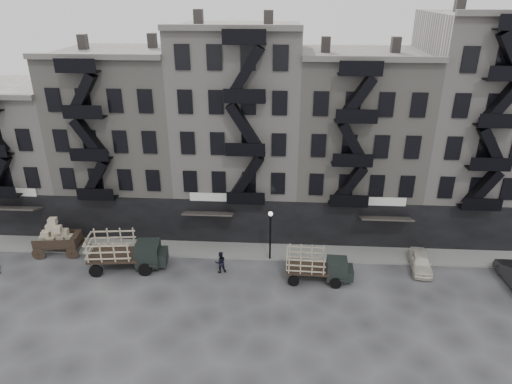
# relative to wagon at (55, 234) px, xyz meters

# --- Properties ---
(ground) EXTENTS (140.00, 140.00, 0.00)m
(ground) POSITION_rel_wagon_xyz_m (14.17, -2.61, -1.75)
(ground) COLOR #38383A
(ground) RESTS_ON ground
(sidewalk) EXTENTS (55.00, 2.50, 0.15)m
(sidewalk) POSITION_rel_wagon_xyz_m (14.17, 1.14, -1.68)
(sidewalk) COLOR slate
(sidewalk) RESTS_ON ground
(building_west) EXTENTS (10.00, 11.35, 13.20)m
(building_west) POSITION_rel_wagon_xyz_m (-5.83, 7.22, 4.25)
(building_west) COLOR #A59F98
(building_west) RESTS_ON ground
(building_midwest) EXTENTS (10.00, 11.35, 16.20)m
(building_midwest) POSITION_rel_wagon_xyz_m (4.17, 7.21, 5.75)
(building_midwest) COLOR gray
(building_midwest) RESTS_ON ground
(building_center) EXTENTS (10.00, 11.35, 18.20)m
(building_center) POSITION_rel_wagon_xyz_m (14.17, 7.21, 6.75)
(building_center) COLOR #A59F98
(building_center) RESTS_ON ground
(building_mideast) EXTENTS (10.00, 11.35, 16.20)m
(building_mideast) POSITION_rel_wagon_xyz_m (24.17, 7.21, 5.75)
(building_mideast) COLOR gray
(building_mideast) RESTS_ON ground
(building_east) EXTENTS (10.00, 11.35, 19.20)m
(building_east) POSITION_rel_wagon_xyz_m (34.17, 7.21, 7.25)
(building_east) COLOR #A59F98
(building_east) RESTS_ON ground
(lamp_post) EXTENTS (0.36, 0.36, 4.28)m
(lamp_post) POSITION_rel_wagon_xyz_m (17.17, -0.01, 1.03)
(lamp_post) COLOR black
(lamp_post) RESTS_ON ground
(wagon) EXTENTS (3.81, 2.31, 3.07)m
(wagon) POSITION_rel_wagon_xyz_m (0.00, 0.00, 0.00)
(wagon) COLOR black
(wagon) RESTS_ON ground
(stake_truck_west) EXTENTS (5.96, 2.90, 2.90)m
(stake_truck_west) POSITION_rel_wagon_xyz_m (6.22, -1.80, -0.10)
(stake_truck_west) COLOR black
(stake_truck_west) RESTS_ON ground
(stake_truck_east) EXTENTS (4.89, 2.18, 2.41)m
(stake_truck_east) POSITION_rel_wagon_xyz_m (20.69, -2.48, -0.38)
(stake_truck_east) COLOR black
(stake_truck_east) RESTS_ON ground
(car_east) EXTENTS (1.84, 3.81, 1.25)m
(car_east) POSITION_rel_wagon_xyz_m (28.67, -0.58, -1.13)
(car_east) COLOR silver
(car_east) RESTS_ON ground
(pedestrian_mid) EXTENTS (1.00, 0.88, 1.73)m
(pedestrian_mid) POSITION_rel_wagon_xyz_m (13.50, -1.91, -0.89)
(pedestrian_mid) COLOR black
(pedestrian_mid) RESTS_ON ground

